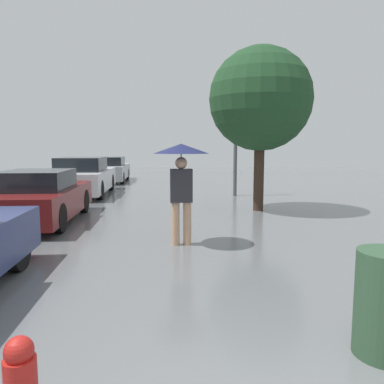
{
  "coord_description": "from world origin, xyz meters",
  "views": [
    {
      "loc": [
        -0.52,
        -0.76,
        1.71
      ],
      "look_at": [
        -0.0,
        5.64,
        0.93
      ],
      "focal_mm": 35.0,
      "sensor_mm": 36.0,
      "label": 1
    }
  ],
  "objects_px": {
    "parked_car_farthest": "(108,170)",
    "street_lamp": "(236,132)",
    "pedestrian": "(181,166)",
    "parked_car_second": "(40,198)",
    "tree": "(260,100)",
    "parked_car_third": "(83,177)"
  },
  "relations": [
    {
      "from": "parked_car_farthest",
      "to": "street_lamp",
      "type": "relative_size",
      "value": 1.09
    },
    {
      "from": "pedestrian",
      "to": "parked_car_second",
      "type": "xyz_separation_m",
      "value": [
        -3.11,
        2.25,
        -0.81
      ]
    },
    {
      "from": "pedestrian",
      "to": "tree",
      "type": "height_order",
      "value": "tree"
    },
    {
      "from": "parked_car_farthest",
      "to": "street_lamp",
      "type": "distance_m",
      "value": 7.97
    },
    {
      "from": "parked_car_second",
      "to": "street_lamp",
      "type": "height_order",
      "value": "street_lamp"
    },
    {
      "from": "pedestrian",
      "to": "tree",
      "type": "distance_m",
      "value": 4.38
    },
    {
      "from": "pedestrian",
      "to": "parked_car_third",
      "type": "xyz_separation_m",
      "value": [
        -3.13,
        7.12,
        -0.75
      ]
    },
    {
      "from": "pedestrian",
      "to": "street_lamp",
      "type": "distance_m",
      "value": 6.89
    },
    {
      "from": "parked_car_third",
      "to": "parked_car_farthest",
      "type": "bearing_deg",
      "value": 88.2
    },
    {
      "from": "pedestrian",
      "to": "parked_car_second",
      "type": "bearing_deg",
      "value": 144.09
    },
    {
      "from": "parked_car_second",
      "to": "parked_car_third",
      "type": "xyz_separation_m",
      "value": [
        -0.02,
        4.88,
        0.07
      ]
    },
    {
      "from": "pedestrian",
      "to": "parked_car_farthest",
      "type": "bearing_deg",
      "value": 103.56
    },
    {
      "from": "parked_car_second",
      "to": "tree",
      "type": "xyz_separation_m",
      "value": [
        5.37,
        1.16,
        2.37
      ]
    },
    {
      "from": "street_lamp",
      "to": "parked_car_third",
      "type": "bearing_deg",
      "value": 172.96
    },
    {
      "from": "parked_car_second",
      "to": "tree",
      "type": "distance_m",
      "value": 5.98
    },
    {
      "from": "parked_car_farthest",
      "to": "tree",
      "type": "xyz_separation_m",
      "value": [
        5.23,
        -8.88,
        2.36
      ]
    },
    {
      "from": "pedestrian",
      "to": "parked_car_second",
      "type": "height_order",
      "value": "pedestrian"
    },
    {
      "from": "parked_car_third",
      "to": "street_lamp",
      "type": "height_order",
      "value": "street_lamp"
    },
    {
      "from": "parked_car_second",
      "to": "tree",
      "type": "relative_size",
      "value": 0.89
    },
    {
      "from": "parked_car_farthest",
      "to": "tree",
      "type": "bearing_deg",
      "value": -59.51
    },
    {
      "from": "parked_car_third",
      "to": "street_lamp",
      "type": "xyz_separation_m",
      "value": [
        5.35,
        -0.66,
        1.58
      ]
    },
    {
      "from": "parked_car_farthest",
      "to": "tree",
      "type": "relative_size",
      "value": 0.98
    }
  ]
}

